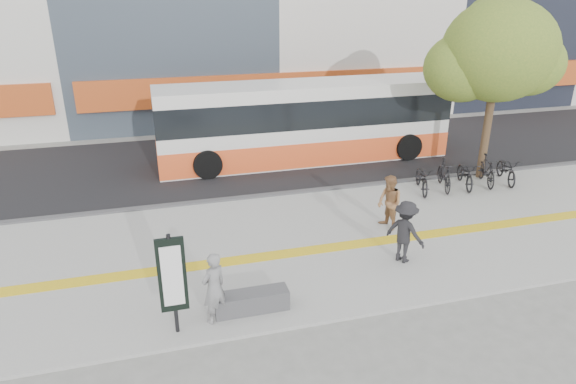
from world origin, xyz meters
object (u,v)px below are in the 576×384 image
object	(u,v)px
bench	(252,301)
pedestrian_tan	(389,203)
bus	(304,124)
pedestrian_dark	(405,232)
street_tree	(496,53)
seated_woman	(214,288)
signboard	(172,277)

from	to	relation	value
bench	pedestrian_tan	world-z (taller)	pedestrian_tan
bench	bus	distance (m)	10.63
bus	bench	bearing A→B (deg)	-113.27
pedestrian_dark	street_tree	bearing A→B (deg)	-80.89
street_tree	bus	size ratio (longest dim) A/B	0.54
street_tree	seated_woman	world-z (taller)	street_tree
bench	bus	size ratio (longest dim) A/B	0.14
bench	pedestrian_tan	distance (m)	5.45
bench	signboard	world-z (taller)	signboard
bus	seated_woman	bearing A→B (deg)	-116.78
bench	bus	xyz separation A→B (m)	(4.17, 9.70, 1.21)
street_tree	seated_woman	distance (m)	12.78
signboard	bus	bearing A→B (deg)	60.02
signboard	bus	world-z (taller)	bus
bench	seated_woman	xyz separation A→B (m)	(-0.80, -0.15, 0.57)
street_tree	bus	bearing A→B (deg)	146.74
seated_woman	pedestrian_dark	distance (m)	5.11
seated_woman	pedestrian_tan	xyz separation A→B (m)	(5.40, 3.02, 0.01)
signboard	pedestrian_dark	world-z (taller)	signboard
bus	pedestrian_tan	xyz separation A→B (m)	(0.43, -6.83, -0.63)
pedestrian_tan	bus	bearing A→B (deg)	174.20
pedestrian_tan	signboard	bearing A→B (deg)	-72.30
pedestrian_dark	seated_woman	bearing A→B (deg)	71.75
seated_woman	pedestrian_tan	distance (m)	6.19
bench	street_tree	size ratio (longest dim) A/B	0.25
seated_woman	pedestrian_dark	size ratio (longest dim) A/B	0.97
street_tree	bench	bearing A→B (deg)	-148.38
seated_woman	bench	bearing A→B (deg)	158.51
bench	seated_woman	distance (m)	0.99
seated_woman	bus	bearing A→B (deg)	-148.93
signboard	seated_woman	distance (m)	0.95
signboard	pedestrian_tan	distance (m)	6.98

